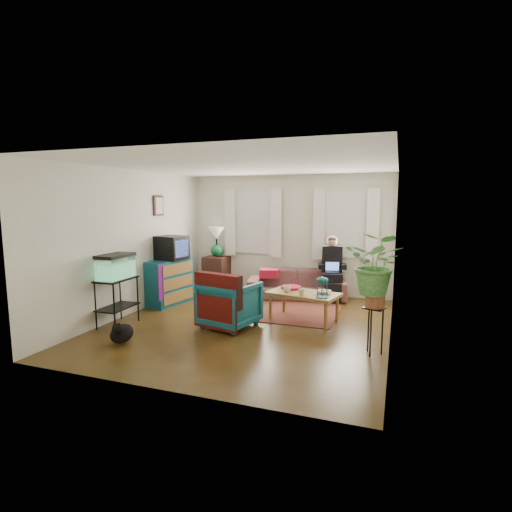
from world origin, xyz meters
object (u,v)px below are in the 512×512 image
at_px(sofa, 297,280).
at_px(armchair, 230,302).
at_px(side_table, 217,273).
at_px(coffee_table, 303,306).
at_px(dresser, 168,282).
at_px(plant_stand, 374,331).
at_px(aquarium_stand, 117,302).

bearing_deg(sofa, armchair, -117.09).
height_order(sofa, side_table, sofa).
xyz_separation_m(sofa, coffee_table, (0.49, -1.51, -0.15)).
height_order(sofa, dresser, dresser).
height_order(coffee_table, plant_stand, plant_stand).
height_order(dresser, coffee_table, dresser).
relative_size(dresser, plant_stand, 1.51).
bearing_deg(aquarium_stand, side_table, 82.11).
height_order(side_table, coffee_table, side_table).
bearing_deg(side_table, sofa, -7.36).
xyz_separation_m(side_table, aquarium_stand, (-0.35, -3.08, 0.01)).
xyz_separation_m(side_table, armchair, (1.41, -2.50, 0.03)).
bearing_deg(plant_stand, armchair, 168.59).
bearing_deg(plant_stand, coffee_table, 135.87).
relative_size(aquarium_stand, armchair, 0.96).
relative_size(coffee_table, plant_stand, 1.82).
relative_size(dresser, armchair, 1.19).
relative_size(side_table, dresser, 0.78).
xyz_separation_m(dresser, aquarium_stand, (-0.01, -1.53, -0.05)).
distance_m(side_table, aquarium_stand, 3.10).
height_order(sofa, aquarium_stand, sofa).
xyz_separation_m(side_table, plant_stand, (3.70, -2.96, -0.06)).
bearing_deg(dresser, aquarium_stand, -80.76).
distance_m(sofa, dresser, 2.65).
bearing_deg(dresser, armchair, -19.04).
relative_size(aquarium_stand, coffee_table, 0.67).
bearing_deg(aquarium_stand, sofa, 49.18).
height_order(side_table, plant_stand, side_table).
bearing_deg(dresser, coffee_table, 5.08).
bearing_deg(sofa, side_table, 159.56).
xyz_separation_m(armchair, coffee_table, (1.05, 0.73, -0.17)).
bearing_deg(side_table, dresser, -102.41).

